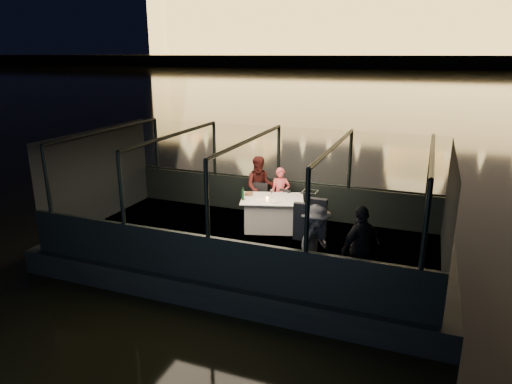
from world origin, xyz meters
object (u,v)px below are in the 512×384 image
at_px(passenger_dark, 361,243).
at_px(wine_bottle, 243,194).
at_px(chair_port_left, 257,203).
at_px(person_man_maroon, 260,188).
at_px(passenger_stripe, 315,239).
at_px(chair_port_right, 281,206).
at_px(person_woman_coral, 280,191).
at_px(coat_stand, 308,235).
at_px(dining_table_central, 272,214).

height_order(passenger_dark, wine_bottle, passenger_dark).
bearing_deg(chair_port_left, person_man_maroon, 83.58).
bearing_deg(passenger_stripe, chair_port_right, 36.74).
relative_size(chair_port_left, person_man_maroon, 0.57).
bearing_deg(wine_bottle, passenger_stripe, -40.64).
bearing_deg(chair_port_right, passenger_stripe, -43.75).
bearing_deg(wine_bottle, person_woman_coral, 62.37).
bearing_deg(passenger_stripe, coat_stand, 104.71).
xyz_separation_m(chair_port_right, passenger_stripe, (1.49, -2.68, 0.40)).
relative_size(chair_port_left, passenger_stripe, 0.60).
xyz_separation_m(chair_port_left, coat_stand, (2.02, -2.70, 0.45)).
xyz_separation_m(chair_port_right, wine_bottle, (-0.69, -0.81, 0.47)).
bearing_deg(dining_table_central, person_man_maroon, 128.77).
relative_size(chair_port_left, coat_stand, 0.51).
xyz_separation_m(person_woman_coral, passenger_dark, (2.41, -2.84, 0.10)).
relative_size(dining_table_central, person_woman_coral, 1.09).
bearing_deg(chair_port_left, chair_port_right, -8.86).
xyz_separation_m(coat_stand, person_woman_coral, (-1.49, 2.96, -0.15)).
distance_m(person_woman_coral, wine_bottle, 1.23).
height_order(coat_stand, wine_bottle, coat_stand).
relative_size(passenger_stripe, wine_bottle, 4.92).
height_order(dining_table_central, chair_port_right, chair_port_right).
bearing_deg(coat_stand, chair_port_right, 116.89).
distance_m(dining_table_central, chair_port_left, 0.73).
bearing_deg(chair_port_left, wine_bottle, -100.79).
xyz_separation_m(chair_port_left, wine_bottle, (-0.03, -0.81, 0.47)).
height_order(dining_table_central, coat_stand, coat_stand).
distance_m(chair_port_left, passenger_stripe, 3.45).
relative_size(coat_stand, person_woman_coral, 1.33).
distance_m(person_woman_coral, passenger_dark, 3.72).
relative_size(chair_port_right, person_man_maroon, 0.52).
height_order(coat_stand, person_woman_coral, coat_stand).
distance_m(chair_port_left, wine_bottle, 0.94).
relative_size(passenger_dark, wine_bottle, 5.00).
relative_size(chair_port_right, wine_bottle, 2.66).
xyz_separation_m(chair_port_left, passenger_stripe, (2.14, -2.68, 0.40)).
height_order(dining_table_central, wine_bottle, wine_bottle).
bearing_deg(chair_port_left, person_woman_coral, 17.96).
distance_m(chair_port_right, passenger_dark, 3.46).
distance_m(passenger_stripe, passenger_dark, 0.81).
bearing_deg(person_woman_coral, wine_bottle, -132.79).
bearing_deg(passenger_dark, passenger_stripe, -45.40).
xyz_separation_m(person_man_maroon, passenger_dark, (2.95, -2.84, 0.10)).
height_order(person_woman_coral, passenger_stripe, passenger_stripe).
bearing_deg(passenger_dark, dining_table_central, -94.86).
height_order(chair_port_left, person_man_maroon, person_man_maroon).
relative_size(person_woman_coral, person_man_maroon, 0.84).
height_order(person_man_maroon, wine_bottle, person_man_maroon).
xyz_separation_m(dining_table_central, person_woman_coral, (-0.03, 0.72, 0.36)).
distance_m(chair_port_right, passenger_stripe, 3.09).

